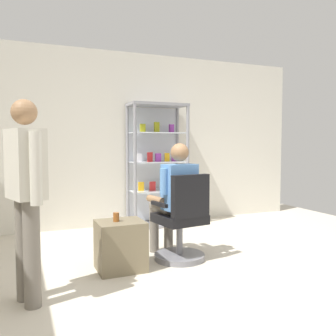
{
  "coord_description": "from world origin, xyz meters",
  "views": [
    {
      "loc": [
        -1.61,
        -2.56,
        1.28
      ],
      "look_at": [
        0.01,
        1.34,
        1.0
      ],
      "focal_mm": 38.82,
      "sensor_mm": 36.0,
      "label": 1
    }
  ],
  "objects_px": {
    "display_cabinet_main": "(156,164)",
    "office_chair": "(182,225)",
    "standing_customer": "(26,188)",
    "seated_shopkeeper": "(174,195)",
    "tea_glass": "(116,217)",
    "storage_crate": "(120,246)"
  },
  "relations": [
    {
      "from": "display_cabinet_main",
      "to": "standing_customer",
      "type": "relative_size",
      "value": 1.17
    },
    {
      "from": "seated_shopkeeper",
      "to": "storage_crate",
      "type": "distance_m",
      "value": 0.84
    },
    {
      "from": "storage_crate",
      "to": "tea_glass",
      "type": "relative_size",
      "value": 5.47
    },
    {
      "from": "display_cabinet_main",
      "to": "office_chair",
      "type": "relative_size",
      "value": 1.98
    },
    {
      "from": "office_chair",
      "to": "storage_crate",
      "type": "distance_m",
      "value": 0.72
    },
    {
      "from": "seated_shopkeeper",
      "to": "tea_glass",
      "type": "xyz_separation_m",
      "value": [
        -0.72,
        -0.18,
        -0.17
      ]
    },
    {
      "from": "seated_shopkeeper",
      "to": "standing_customer",
      "type": "distance_m",
      "value": 1.71
    },
    {
      "from": "office_chair",
      "to": "storage_crate",
      "type": "xyz_separation_m",
      "value": [
        -0.7,
        -0.02,
        -0.14
      ]
    },
    {
      "from": "display_cabinet_main",
      "to": "storage_crate",
      "type": "relative_size",
      "value": 3.79
    },
    {
      "from": "office_chair",
      "to": "storage_crate",
      "type": "height_order",
      "value": "office_chair"
    },
    {
      "from": "display_cabinet_main",
      "to": "office_chair",
      "type": "xyz_separation_m",
      "value": [
        -0.37,
        -1.77,
        -0.57
      ]
    },
    {
      "from": "tea_glass",
      "to": "standing_customer",
      "type": "bearing_deg",
      "value": -150.61
    },
    {
      "from": "standing_customer",
      "to": "seated_shopkeeper",
      "type": "bearing_deg",
      "value": 22.78
    },
    {
      "from": "display_cabinet_main",
      "to": "office_chair",
      "type": "bearing_deg",
      "value": -101.63
    },
    {
      "from": "office_chair",
      "to": "display_cabinet_main",
      "type": "bearing_deg",
      "value": 78.37
    },
    {
      "from": "seated_shopkeeper",
      "to": "storage_crate",
      "type": "relative_size",
      "value": 2.58
    },
    {
      "from": "seated_shopkeeper",
      "to": "storage_crate",
      "type": "xyz_separation_m",
      "value": [
        -0.68,
        -0.18,
        -0.46
      ]
    },
    {
      "from": "storage_crate",
      "to": "seated_shopkeeper",
      "type": "bearing_deg",
      "value": 15.08
    },
    {
      "from": "seated_shopkeeper",
      "to": "standing_customer",
      "type": "xyz_separation_m",
      "value": [
        -1.56,
        -0.66,
        0.22
      ]
    },
    {
      "from": "seated_shopkeeper",
      "to": "tea_glass",
      "type": "height_order",
      "value": "seated_shopkeeper"
    },
    {
      "from": "office_chair",
      "to": "tea_glass",
      "type": "xyz_separation_m",
      "value": [
        -0.74,
        -0.02,
        0.15
      ]
    },
    {
      "from": "storage_crate",
      "to": "tea_glass",
      "type": "height_order",
      "value": "tea_glass"
    }
  ]
}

